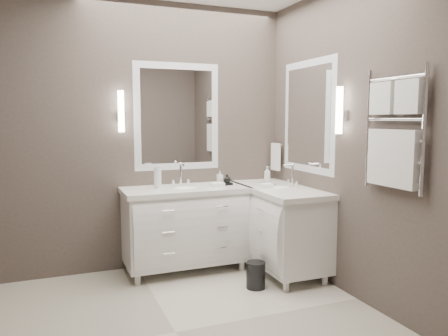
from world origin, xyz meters
name	(u,v)px	position (x,y,z in m)	size (l,w,h in m)	color
floor	(175,333)	(0.00, 0.00, -0.01)	(3.20, 3.00, 0.01)	beige
wall_back	(134,137)	(0.00, 1.50, 1.35)	(3.20, 0.01, 2.70)	#473E39
wall_front	(281,167)	(0.00, -1.50, 1.35)	(3.20, 0.01, 2.70)	#473E39
wall_right	(363,141)	(1.60, 0.00, 1.35)	(0.01, 3.00, 2.70)	#473E39
vanity_back	(186,223)	(0.45, 1.23, 0.49)	(1.24, 0.59, 0.97)	white
vanity_right	(278,223)	(1.33, 0.90, 0.49)	(0.59, 1.24, 0.97)	white
mirror_back	(177,117)	(0.45, 1.49, 1.55)	(0.90, 0.02, 1.10)	white
mirror_right	(308,117)	(1.59, 0.80, 1.55)	(0.02, 0.90, 1.10)	white
sconce_back	(121,112)	(-0.13, 1.43, 1.59)	(0.06, 0.06, 0.40)	white
sconce_right	(339,111)	(1.53, 0.22, 1.59)	(0.06, 0.06, 0.40)	white
towel_bar_corner	(276,156)	(1.54, 1.36, 1.12)	(0.03, 0.22, 0.30)	white
towel_ladder	(393,137)	(1.55, -0.40, 1.39)	(0.06, 0.58, 0.90)	white
waste_bin	(256,275)	(0.90, 0.53, 0.12)	(0.17, 0.17, 0.24)	black
amenity_tray_back	(223,184)	(0.86, 1.24, 0.86)	(0.16, 0.12, 0.02)	black
amenity_tray_right	(267,184)	(1.26, 1.04, 0.86)	(0.11, 0.15, 0.02)	black
water_bottle	(158,178)	(0.18, 1.26, 0.95)	(0.07, 0.07, 0.21)	silver
soap_bottle_a	(220,177)	(0.83, 1.26, 0.94)	(0.05, 0.06, 0.12)	white
soap_bottle_b	(227,178)	(0.89, 1.21, 0.92)	(0.07, 0.07, 0.09)	black
soap_bottle_c	(267,175)	(1.26, 1.04, 0.96)	(0.07, 0.07, 0.17)	white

